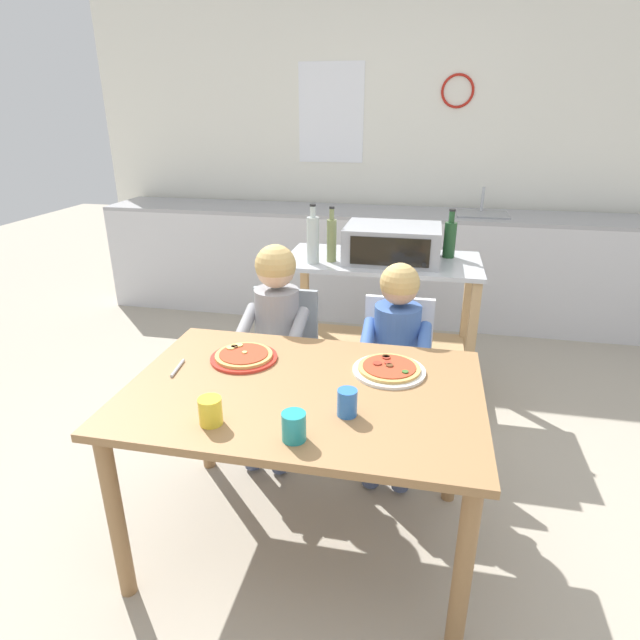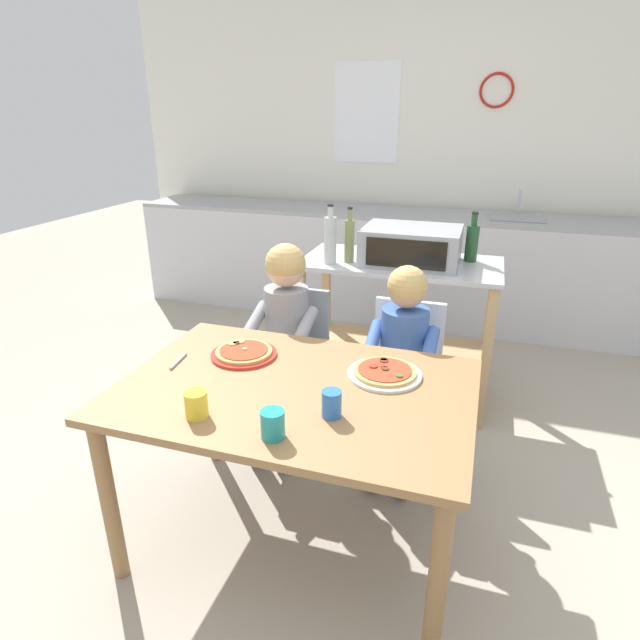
{
  "view_description": "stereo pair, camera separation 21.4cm",
  "coord_description": "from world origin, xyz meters",
  "px_view_note": "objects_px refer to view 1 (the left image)",
  "views": [
    {
      "loc": [
        0.4,
        -1.64,
        1.68
      ],
      "look_at": [
        0.0,
        0.3,
        0.88
      ],
      "focal_mm": 29.28,
      "sensor_mm": 36.0,
      "label": 1
    },
    {
      "loc": [
        0.61,
        -1.59,
        1.68
      ],
      "look_at": [
        0.0,
        0.3,
        0.88
      ],
      "focal_mm": 29.28,
      "sensor_mm": 36.0,
      "label": 2
    }
  ],
  "objects_px": {
    "dining_chair_right": "(395,368)",
    "drinking_cup_blue": "(347,403)",
    "child_in_grey_shirt": "(274,327)",
    "pizza_plate_red_rimmed": "(244,356)",
    "kitchen_island_cart": "(380,304)",
    "serving_spoon": "(178,368)",
    "toaster_oven": "(392,243)",
    "child_in_blue_striped_shirt": "(395,346)",
    "bottle_tall_green_wine": "(332,239)",
    "drinking_cup_yellow": "(210,411)",
    "dining_chair_left": "(282,356)",
    "bottle_dark_olive_oil": "(450,238)",
    "pizza_plate_white": "(389,369)",
    "drinking_cup_teal": "(294,426)",
    "dining_table": "(304,410)",
    "bottle_brown_beer": "(313,239)"
  },
  "relations": [
    {
      "from": "toaster_oven",
      "to": "dining_chair_left",
      "type": "xyz_separation_m",
      "value": [
        -0.51,
        -0.59,
        -0.49
      ]
    },
    {
      "from": "toaster_oven",
      "to": "child_in_blue_striped_shirt",
      "type": "xyz_separation_m",
      "value": [
        0.09,
        -0.73,
        -0.31
      ]
    },
    {
      "from": "pizza_plate_white",
      "to": "drinking_cup_teal",
      "type": "relative_size",
      "value": 3.05
    },
    {
      "from": "bottle_tall_green_wine",
      "to": "bottle_dark_olive_oil",
      "type": "bearing_deg",
      "value": 19.23
    },
    {
      "from": "kitchen_island_cart",
      "to": "dining_chair_right",
      "type": "height_order",
      "value": "kitchen_island_cart"
    },
    {
      "from": "dining_chair_right",
      "to": "serving_spoon",
      "type": "bearing_deg",
      "value": -140.45
    },
    {
      "from": "toaster_oven",
      "to": "drinking_cup_blue",
      "type": "xyz_separation_m",
      "value": [
        -0.03,
        -1.47,
        -0.19
      ]
    },
    {
      "from": "dining_chair_left",
      "to": "drinking_cup_teal",
      "type": "height_order",
      "value": "drinking_cup_teal"
    },
    {
      "from": "kitchen_island_cart",
      "to": "dining_table",
      "type": "bearing_deg",
      "value": -96.64
    },
    {
      "from": "toaster_oven",
      "to": "child_in_grey_shirt",
      "type": "height_order",
      "value": "child_in_grey_shirt"
    },
    {
      "from": "child_in_grey_shirt",
      "to": "child_in_blue_striped_shirt",
      "type": "relative_size",
      "value": 1.05
    },
    {
      "from": "bottle_dark_olive_oil",
      "to": "pizza_plate_white",
      "type": "relative_size",
      "value": 1.0
    },
    {
      "from": "dining_table",
      "to": "child_in_blue_striped_shirt",
      "type": "relative_size",
      "value": 1.28
    },
    {
      "from": "dining_chair_right",
      "to": "pizza_plate_white",
      "type": "distance_m",
      "value": 0.59
    },
    {
      "from": "pizza_plate_red_rimmed",
      "to": "drinking_cup_blue",
      "type": "distance_m",
      "value": 0.58
    },
    {
      "from": "toaster_oven",
      "to": "dining_chair_left",
      "type": "distance_m",
      "value": 0.92
    },
    {
      "from": "pizza_plate_red_rimmed",
      "to": "serving_spoon",
      "type": "distance_m",
      "value": 0.27
    },
    {
      "from": "dining_chair_right",
      "to": "drinking_cup_blue",
      "type": "height_order",
      "value": "drinking_cup_blue"
    },
    {
      "from": "dining_chair_right",
      "to": "pizza_plate_red_rimmed",
      "type": "xyz_separation_m",
      "value": [
        -0.59,
        -0.54,
        0.26
      ]
    },
    {
      "from": "bottle_brown_beer",
      "to": "drinking_cup_teal",
      "type": "distance_m",
      "value": 1.54
    },
    {
      "from": "toaster_oven",
      "to": "pizza_plate_white",
      "type": "distance_m",
      "value": 1.16
    },
    {
      "from": "kitchen_island_cart",
      "to": "serving_spoon",
      "type": "distance_m",
      "value": 1.47
    },
    {
      "from": "drinking_cup_yellow",
      "to": "drinking_cup_teal",
      "type": "bearing_deg",
      "value": -6.28
    },
    {
      "from": "bottle_tall_green_wine",
      "to": "drinking_cup_yellow",
      "type": "distance_m",
      "value": 1.54
    },
    {
      "from": "toaster_oven",
      "to": "serving_spoon",
      "type": "xyz_separation_m",
      "value": [
        -0.73,
        -1.28,
        -0.23
      ]
    },
    {
      "from": "dining_chair_right",
      "to": "drinking_cup_yellow",
      "type": "relative_size",
      "value": 8.83
    },
    {
      "from": "dining_chair_left",
      "to": "child_in_blue_striped_shirt",
      "type": "height_order",
      "value": "child_in_blue_striped_shirt"
    },
    {
      "from": "child_in_grey_shirt",
      "to": "pizza_plate_red_rimmed",
      "type": "distance_m",
      "value": 0.44
    },
    {
      "from": "bottle_tall_green_wine",
      "to": "child_in_grey_shirt",
      "type": "height_order",
      "value": "bottle_tall_green_wine"
    },
    {
      "from": "bottle_dark_olive_oil",
      "to": "dining_table",
      "type": "height_order",
      "value": "bottle_dark_olive_oil"
    },
    {
      "from": "dining_chair_right",
      "to": "drinking_cup_blue",
      "type": "bearing_deg",
      "value": -97.42
    },
    {
      "from": "bottle_dark_olive_oil",
      "to": "child_in_grey_shirt",
      "type": "height_order",
      "value": "bottle_dark_olive_oil"
    },
    {
      "from": "pizza_plate_red_rimmed",
      "to": "serving_spoon",
      "type": "xyz_separation_m",
      "value": [
        -0.23,
        -0.14,
        -0.01
      ]
    },
    {
      "from": "dining_table",
      "to": "drinking_cup_yellow",
      "type": "bearing_deg",
      "value": -129.5
    },
    {
      "from": "drinking_cup_teal",
      "to": "bottle_brown_beer",
      "type": "bearing_deg",
      "value": 100.21
    },
    {
      "from": "bottle_tall_green_wine",
      "to": "drinking_cup_teal",
      "type": "relative_size",
      "value": 3.37
    },
    {
      "from": "toaster_oven",
      "to": "pizza_plate_white",
      "type": "height_order",
      "value": "toaster_oven"
    },
    {
      "from": "bottle_brown_beer",
      "to": "pizza_plate_white",
      "type": "distance_m",
      "value": 1.15
    },
    {
      "from": "drinking_cup_blue",
      "to": "bottle_tall_green_wine",
      "type": "bearing_deg",
      "value": 102.74
    },
    {
      "from": "child_in_blue_striped_shirt",
      "to": "serving_spoon",
      "type": "xyz_separation_m",
      "value": [
        -0.82,
        -0.55,
        0.08
      ]
    },
    {
      "from": "bottle_dark_olive_oil",
      "to": "drinking_cup_yellow",
      "type": "xyz_separation_m",
      "value": [
        -0.78,
        -1.75,
        -0.21
      ]
    },
    {
      "from": "bottle_dark_olive_oil",
      "to": "child_in_blue_striped_shirt",
      "type": "distance_m",
      "value": 0.96
    },
    {
      "from": "bottle_brown_beer",
      "to": "serving_spoon",
      "type": "height_order",
      "value": "bottle_brown_beer"
    },
    {
      "from": "bottle_tall_green_wine",
      "to": "child_in_blue_striped_shirt",
      "type": "xyz_separation_m",
      "value": [
        0.43,
        -0.64,
        -0.34
      ]
    },
    {
      "from": "bottle_tall_green_wine",
      "to": "dining_table",
      "type": "relative_size",
      "value": 0.24
    },
    {
      "from": "dining_table",
      "to": "drinking_cup_teal",
      "type": "height_order",
      "value": "drinking_cup_teal"
    },
    {
      "from": "pizza_plate_red_rimmed",
      "to": "bottle_brown_beer",
      "type": "bearing_deg",
      "value": 85.86
    },
    {
      "from": "child_in_grey_shirt",
      "to": "pizza_plate_red_rimmed",
      "type": "relative_size",
      "value": 3.91
    },
    {
      "from": "bottle_dark_olive_oil",
      "to": "dining_chair_left",
      "type": "distance_m",
      "value": 1.22
    },
    {
      "from": "bottle_dark_olive_oil",
      "to": "serving_spoon",
      "type": "relative_size",
      "value": 2.03
    }
  ]
}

